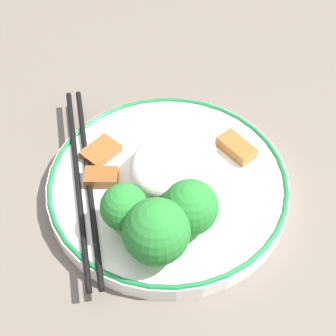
{
  "coord_description": "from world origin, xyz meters",
  "views": [
    {
      "loc": [
        0.25,
        0.22,
        0.44
      ],
      "look_at": [
        0.0,
        0.0,
        0.04
      ],
      "focal_mm": 60.0,
      "sensor_mm": 36.0,
      "label": 1
    }
  ],
  "objects_px": {
    "chopsticks": "(83,179)",
    "broccoli_back_left": "(124,208)",
    "broccoli_back_center": "(156,232)",
    "plate": "(168,186)",
    "broccoli_back_right": "(190,207)"
  },
  "relations": [
    {
      "from": "broccoli_back_center",
      "to": "chopsticks",
      "type": "height_order",
      "value": "broccoli_back_center"
    },
    {
      "from": "broccoli_back_center",
      "to": "broccoli_back_right",
      "type": "xyz_separation_m",
      "value": [
        -0.04,
        0.0,
        -0.0
      ]
    },
    {
      "from": "broccoli_back_center",
      "to": "broccoli_back_right",
      "type": "height_order",
      "value": "broccoli_back_center"
    },
    {
      "from": "broccoli_back_left",
      "to": "plate",
      "type": "bearing_deg",
      "value": -173.52
    },
    {
      "from": "chopsticks",
      "to": "broccoli_back_left",
      "type": "bearing_deg",
      "value": 80.32
    },
    {
      "from": "plate",
      "to": "broccoli_back_center",
      "type": "relative_size",
      "value": 3.75
    },
    {
      "from": "plate",
      "to": "broccoli_back_center",
      "type": "height_order",
      "value": "broccoli_back_center"
    },
    {
      "from": "broccoli_back_left",
      "to": "chopsticks",
      "type": "relative_size",
      "value": 0.27
    },
    {
      "from": "broccoli_back_right",
      "to": "chopsticks",
      "type": "distance_m",
      "value": 0.12
    },
    {
      "from": "broccoli_back_left",
      "to": "chopsticks",
      "type": "xyz_separation_m",
      "value": [
        -0.01,
        -0.07,
        -0.03
      ]
    },
    {
      "from": "plate",
      "to": "broccoli_back_left",
      "type": "height_order",
      "value": "broccoli_back_left"
    },
    {
      "from": "broccoli_back_center",
      "to": "chopsticks",
      "type": "distance_m",
      "value": 0.11
    },
    {
      "from": "plate",
      "to": "chopsticks",
      "type": "height_order",
      "value": "chopsticks"
    },
    {
      "from": "broccoli_back_center",
      "to": "chopsticks",
      "type": "bearing_deg",
      "value": -96.62
    },
    {
      "from": "plate",
      "to": "broccoli_back_right",
      "type": "relative_size",
      "value": 4.36
    }
  ]
}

